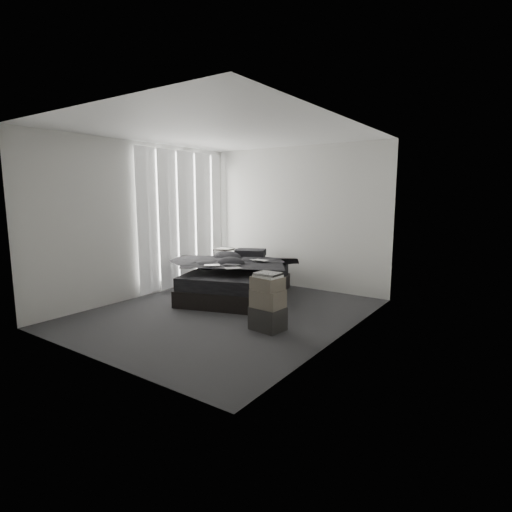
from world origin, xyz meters
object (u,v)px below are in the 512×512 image
Objects in this scene: box_lower at (268,318)px; side_stand at (225,268)px; bed at (237,289)px; laptop at (257,257)px.

side_stand is at bearing 141.77° from box_lower.
bed is 0.82m from side_stand.
side_stand is 2.54m from box_lower.
box_lower reaches higher than bed.
bed is 1.75m from box_lower.
laptop is (0.32, 0.16, 0.57)m from bed.
bed is 6.24× the size of laptop.
laptop is 1.72m from box_lower.
box_lower is (1.03, -1.26, -0.55)m from laptop.
box_lower is (1.35, -1.10, 0.02)m from bed.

